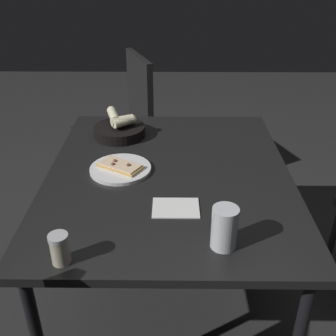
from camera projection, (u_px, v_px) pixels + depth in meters
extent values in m
plane|color=#272727|center=(169.00, 304.00, 1.95)|extent=(8.00, 8.00, 0.00)
cube|color=black|center=(169.00, 176.00, 1.60)|extent=(0.96, 1.17, 0.03)
cylinder|color=black|center=(245.00, 185.00, 2.24)|extent=(0.04, 0.04, 0.70)
cylinder|color=black|center=(95.00, 184.00, 2.24)|extent=(0.04, 0.04, 0.70)
cylinder|color=white|center=(121.00, 169.00, 1.60)|extent=(0.24, 0.24, 0.01)
cube|color=tan|center=(120.00, 166.00, 1.60)|extent=(0.19, 0.16, 0.01)
cube|color=beige|center=(120.00, 165.00, 1.59)|extent=(0.18, 0.15, 0.01)
sphere|color=brown|center=(128.00, 165.00, 1.58)|extent=(0.02, 0.02, 0.02)
sphere|color=brown|center=(115.00, 161.00, 1.61)|extent=(0.02, 0.02, 0.02)
sphere|color=brown|center=(113.00, 164.00, 1.59)|extent=(0.02, 0.02, 0.02)
cylinder|color=black|center=(120.00, 131.00, 1.88)|extent=(0.24, 0.24, 0.05)
cylinder|color=beige|center=(122.00, 120.00, 1.84)|extent=(0.11, 0.08, 0.04)
cylinder|color=beige|center=(113.00, 115.00, 1.88)|extent=(0.08, 0.14, 0.04)
cylinder|color=beige|center=(124.00, 122.00, 1.84)|extent=(0.11, 0.10, 0.04)
cylinder|color=#AE1614|center=(109.00, 130.00, 1.90)|extent=(0.06, 0.06, 0.03)
cylinder|color=silver|center=(224.00, 228.00, 1.18)|extent=(0.08, 0.08, 0.13)
cylinder|color=orange|center=(224.00, 238.00, 1.19)|extent=(0.07, 0.07, 0.06)
cylinder|color=#BFB299|center=(60.00, 251.00, 1.13)|extent=(0.05, 0.05, 0.08)
cylinder|color=maroon|center=(61.00, 256.00, 1.14)|extent=(0.05, 0.05, 0.04)
cylinder|color=#B7B7BC|center=(58.00, 238.00, 1.11)|extent=(0.06, 0.06, 0.01)
cube|color=white|center=(176.00, 208.00, 1.38)|extent=(0.16, 0.12, 0.00)
cylinder|color=black|center=(332.00, 241.00, 2.03)|extent=(0.03, 0.03, 0.43)
cube|color=black|center=(111.00, 137.00, 2.56)|extent=(0.57, 0.57, 0.04)
cube|color=black|center=(140.00, 94.00, 2.50)|extent=(0.19, 0.40, 0.48)
cylinder|color=black|center=(80.00, 161.00, 2.77)|extent=(0.03, 0.03, 0.43)
cylinder|color=black|center=(91.00, 189.00, 2.46)|extent=(0.03, 0.03, 0.43)
cylinder|color=black|center=(133.00, 152.00, 2.89)|extent=(0.03, 0.03, 0.43)
cylinder|color=black|center=(150.00, 177.00, 2.58)|extent=(0.03, 0.03, 0.43)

